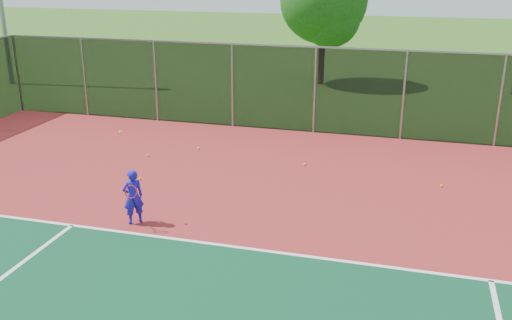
{
  "coord_description": "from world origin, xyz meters",
  "views": [
    {
      "loc": [
        0.22,
        -7.28,
        5.73
      ],
      "look_at": [
        -3.17,
        5.0,
        1.3
      ],
      "focal_mm": 40.0,
      "sensor_mm": 36.0,
      "label": 1
    }
  ],
  "objects": [
    {
      "name": "court_apron",
      "position": [
        0.0,
        2.0,
        0.01
      ],
      "size": [
        30.0,
        20.0,
        0.02
      ],
      "primitive_type": "cube",
      "color": "maroon",
      "rests_on": "ground"
    },
    {
      "name": "practice_ball_3",
      "position": [
        -7.48,
        7.96,
        0.06
      ],
      "size": [
        0.07,
        0.07,
        0.07
      ],
      "primitive_type": "sphere",
      "color": "yellow",
      "rests_on": "court_apron"
    },
    {
      "name": "practice_ball_2",
      "position": [
        -6.81,
        6.06,
        0.06
      ],
      "size": [
        0.07,
        0.07,
        0.07
      ],
      "primitive_type": "sphere",
      "color": "yellow",
      "rests_on": "court_apron"
    },
    {
      "name": "practice_ball_5",
      "position": [
        -6.22,
        9.08,
        0.06
      ],
      "size": [
        0.07,
        0.07,
        0.07
      ],
      "primitive_type": "sphere",
      "color": "yellow",
      "rests_on": "court_apron"
    },
    {
      "name": "tennis_player",
      "position": [
        -5.68,
        3.53,
        0.68
      ],
      "size": [
        0.59,
        0.69,
        2.17
      ],
      "color": "#1A14BE",
      "rests_on": "court_apron"
    },
    {
      "name": "practice_ball_4",
      "position": [
        -2.64,
        8.46,
        0.06
      ],
      "size": [
        0.07,
        0.07,
        0.07
      ],
      "primitive_type": "sphere",
      "color": "yellow",
      "rests_on": "court_apron"
    },
    {
      "name": "fence_back",
      "position": [
        0.0,
        12.0,
        1.56
      ],
      "size": [
        30.0,
        0.06,
        3.03
      ],
      "color": "black",
      "rests_on": "court_apron"
    },
    {
      "name": "practice_ball_6",
      "position": [
        1.23,
        7.75,
        0.06
      ],
      "size": [
        0.07,
        0.07,
        0.07
      ],
      "primitive_type": "sphere",
      "color": "yellow",
      "rests_on": "court_apron"
    },
    {
      "name": "tree_back_left",
      "position": [
        -4.06,
        20.58,
        3.86
      ],
      "size": [
        4.19,
        4.19,
        6.15
      ],
      "color": "#321D12",
      "rests_on": "ground"
    }
  ]
}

